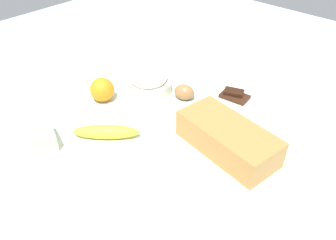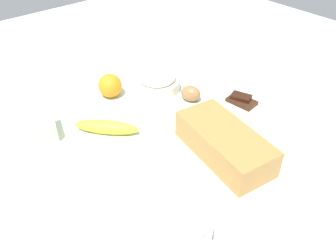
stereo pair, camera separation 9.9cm
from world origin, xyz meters
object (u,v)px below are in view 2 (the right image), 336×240
(flour_bowl, at_px, (157,81))
(egg_near_butter, at_px, (191,93))
(loaf_pan, at_px, (224,142))
(banana, at_px, (106,127))
(orange_fruit, at_px, (110,86))
(sugar_bowl, at_px, (179,228))
(chocolate_plate, at_px, (241,103))
(butter_block, at_px, (44,128))

(flour_bowl, relative_size, egg_near_butter, 2.27)
(loaf_pan, relative_size, banana, 1.56)
(egg_near_butter, bearing_deg, orange_fruit, 44.06)
(banana, relative_size, egg_near_butter, 2.78)
(egg_near_butter, bearing_deg, loaf_pan, 155.33)
(banana, bearing_deg, sugar_bowl, 169.30)
(orange_fruit, bearing_deg, chocolate_plate, -137.96)
(loaf_pan, distance_m, chocolate_plate, 0.25)
(butter_block, relative_size, egg_near_butter, 1.32)
(butter_block, bearing_deg, egg_near_butter, -106.74)
(flour_bowl, xyz_separation_m, orange_fruit, (0.07, 0.14, 0.01))
(loaf_pan, xyz_separation_m, egg_near_butter, (0.25, -0.11, -0.02))
(sugar_bowl, height_order, banana, sugar_bowl)
(loaf_pan, relative_size, butter_block, 3.30)
(chocolate_plate, bearing_deg, flour_bowl, 30.74)
(sugar_bowl, relative_size, orange_fruit, 1.75)
(flour_bowl, height_order, chocolate_plate, flour_bowl)
(flour_bowl, distance_m, chocolate_plate, 0.29)
(loaf_pan, relative_size, orange_fruit, 3.75)
(orange_fruit, distance_m, butter_block, 0.27)
(loaf_pan, xyz_separation_m, banana, (0.28, 0.19, -0.02))
(loaf_pan, xyz_separation_m, orange_fruit, (0.44, 0.07, -0.00))
(loaf_pan, relative_size, egg_near_butter, 4.34)
(loaf_pan, xyz_separation_m, flour_bowl, (0.37, -0.07, -0.01))
(banana, height_order, egg_near_butter, egg_near_butter)
(loaf_pan, distance_m, orange_fruit, 0.45)
(butter_block, height_order, chocolate_plate, butter_block)
(flour_bowl, distance_m, sugar_bowl, 0.59)
(loaf_pan, xyz_separation_m, chocolate_plate, (0.12, -0.22, -0.03))
(sugar_bowl, distance_m, banana, 0.41)
(flour_bowl, relative_size, chocolate_plate, 1.19)
(loaf_pan, xyz_separation_m, butter_block, (0.38, 0.33, -0.01))
(butter_block, height_order, egg_near_butter, butter_block)
(flour_bowl, bearing_deg, sugar_bowl, 145.47)
(orange_fruit, distance_m, chocolate_plate, 0.43)
(sugar_bowl, bearing_deg, chocolate_plate, -63.96)
(loaf_pan, distance_m, banana, 0.34)
(butter_block, bearing_deg, orange_fruit, -77.30)
(chocolate_plate, bearing_deg, butter_block, 64.41)
(banana, xyz_separation_m, egg_near_butter, (-0.03, -0.30, 0.01))
(flour_bowl, bearing_deg, loaf_pan, 169.30)
(butter_block, bearing_deg, loaf_pan, -139.21)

